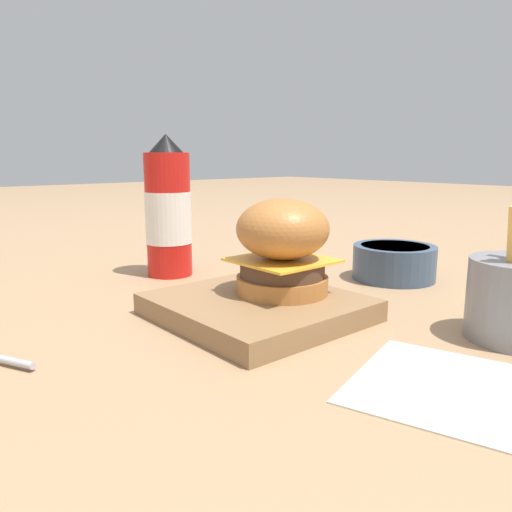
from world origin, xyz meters
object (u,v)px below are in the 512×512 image
at_px(side_bowl, 394,261).
at_px(serving_board, 256,307).
at_px(burger, 283,246).
at_px(ketchup_bottle, 168,212).

bearing_deg(side_bowl, serving_board, 90.95).
relative_size(burger, side_bowl, 0.91).
xyz_separation_m(ketchup_bottle, side_bowl, (-0.25, -0.25, -0.07)).
xyz_separation_m(burger, side_bowl, (0.01, -0.25, -0.06)).
xyz_separation_m(serving_board, side_bowl, (0.00, -0.29, 0.02)).
relative_size(serving_board, side_bowl, 1.73).
height_order(burger, side_bowl, burger).
xyz_separation_m(serving_board, burger, (-0.01, -0.04, 0.07)).
distance_m(burger, ketchup_bottle, 0.27).
bearing_deg(burger, serving_board, 81.13).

